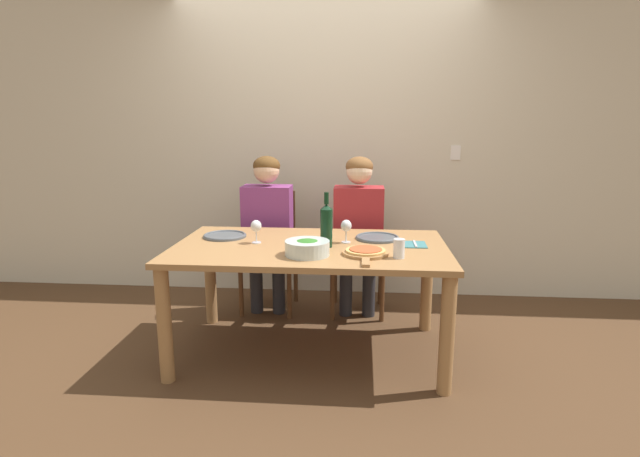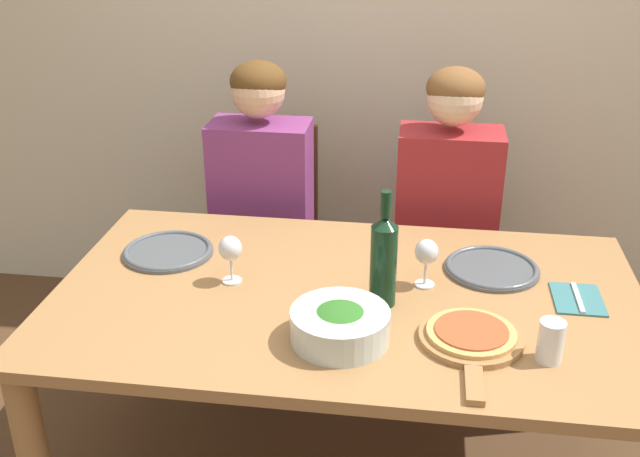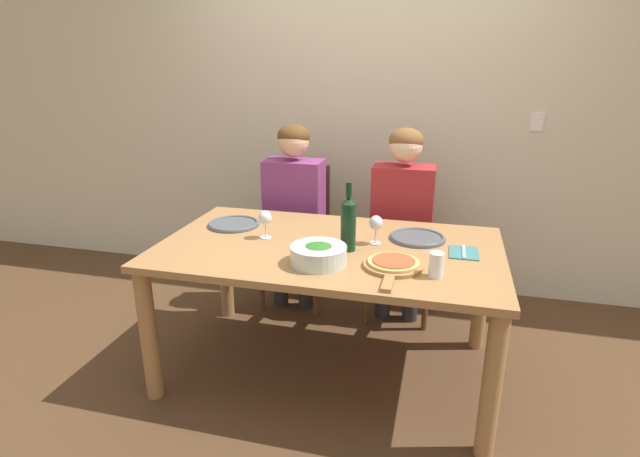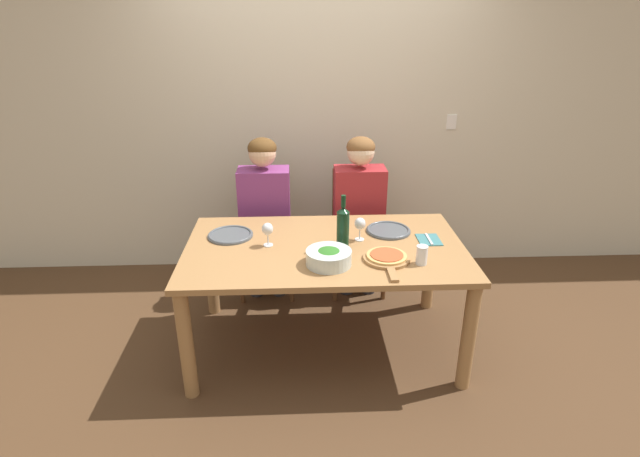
# 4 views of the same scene
# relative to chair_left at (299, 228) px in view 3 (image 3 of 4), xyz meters

# --- Properties ---
(ground_plane) EXTENTS (40.00, 40.00, 0.00)m
(ground_plane) POSITION_rel_chair_left_xyz_m (0.41, -0.83, -0.52)
(ground_plane) COLOR #4C331E
(back_wall) EXTENTS (10.00, 0.06, 2.70)m
(back_wall) POSITION_rel_chair_left_xyz_m (0.41, 0.43, 0.83)
(back_wall) COLOR beige
(back_wall) RESTS_ON ground
(dining_table) EXTENTS (1.73, 1.01, 0.74)m
(dining_table) POSITION_rel_chair_left_xyz_m (0.41, -0.83, 0.11)
(dining_table) COLOR #9E7042
(dining_table) RESTS_ON ground
(chair_left) EXTENTS (0.42, 0.42, 0.95)m
(chair_left) POSITION_rel_chair_left_xyz_m (0.00, 0.00, 0.00)
(chair_left) COLOR brown
(chair_left) RESTS_ON ground
(chair_right) EXTENTS (0.42, 0.42, 0.95)m
(chair_right) POSITION_rel_chair_left_xyz_m (0.71, 0.00, 0.00)
(chair_right) COLOR brown
(chair_right) RESTS_ON ground
(person_woman) EXTENTS (0.47, 0.51, 1.25)m
(person_woman) POSITION_rel_chair_left_xyz_m (0.00, -0.11, 0.24)
(person_woman) COLOR #28282D
(person_woman) RESTS_ON ground
(person_man) EXTENTS (0.47, 0.51, 1.25)m
(person_man) POSITION_rel_chair_left_xyz_m (0.71, -0.11, 0.24)
(person_man) COLOR #28282D
(person_man) RESTS_ON ground
(wine_bottle) EXTENTS (0.08, 0.08, 0.35)m
(wine_bottle) POSITION_rel_chair_left_xyz_m (0.52, -0.87, 0.36)
(wine_bottle) COLOR black
(wine_bottle) RESTS_ON dining_table
(broccoli_bowl) EXTENTS (0.26, 0.26, 0.10)m
(broccoli_bowl) POSITION_rel_chair_left_xyz_m (0.42, -1.08, 0.26)
(broccoli_bowl) COLOR silver
(broccoli_bowl) RESTS_ON dining_table
(dinner_plate_left) EXTENTS (0.29, 0.29, 0.02)m
(dinner_plate_left) POSITION_rel_chair_left_xyz_m (-0.19, -0.66, 0.23)
(dinner_plate_left) COLOR #4C5156
(dinner_plate_left) RESTS_ON dining_table
(dinner_plate_right) EXTENTS (0.29, 0.29, 0.02)m
(dinner_plate_right) POSITION_rel_chair_left_xyz_m (0.85, -0.63, 0.23)
(dinner_plate_right) COLOR #4C5156
(dinner_plate_right) RESTS_ON dining_table
(pizza_on_board) EXTENTS (0.28, 0.42, 0.04)m
(pizza_on_board) POSITION_rel_chair_left_xyz_m (0.76, -1.04, 0.23)
(pizza_on_board) COLOR #9E7042
(pizza_on_board) RESTS_ON dining_table
(wine_glass_left) EXTENTS (0.07, 0.07, 0.15)m
(wine_glass_left) POSITION_rel_chair_left_xyz_m (0.06, -0.81, 0.32)
(wine_glass_left) COLOR silver
(wine_glass_left) RESTS_ON dining_table
(wine_glass_right) EXTENTS (0.07, 0.07, 0.15)m
(wine_glass_right) POSITION_rel_chair_left_xyz_m (0.64, -0.75, 0.32)
(wine_glass_right) COLOR silver
(wine_glass_right) RESTS_ON dining_table
(water_tumbler) EXTENTS (0.07, 0.07, 0.11)m
(water_tumbler) POSITION_rel_chair_left_xyz_m (0.95, -1.10, 0.28)
(water_tumbler) COLOR silver
(water_tumbler) RESTS_ON dining_table
(fork_on_napkin) EXTENTS (0.14, 0.18, 0.01)m
(fork_on_napkin) POSITION_rel_chair_left_xyz_m (1.08, -0.78, 0.22)
(fork_on_napkin) COLOR #387075
(fork_on_napkin) RESTS_ON dining_table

